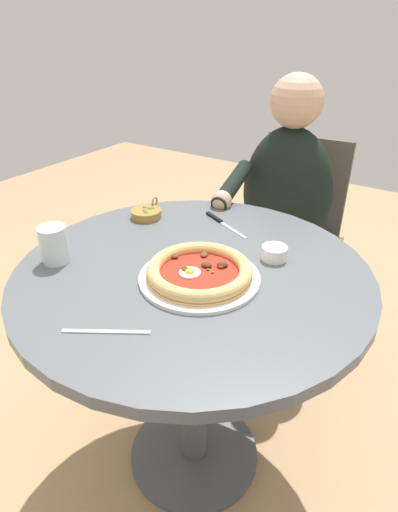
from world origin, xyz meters
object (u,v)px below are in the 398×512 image
pizza_on_plate (199,272)px  olive_pan (147,213)px  cafe_chair_diner (293,224)px  ramekin_capers (274,252)px  dining_table (193,313)px  steak_knife (220,221)px  water_glass (55,246)px  diner_person (281,241)px  fork_utensil (106,332)px

pizza_on_plate → olive_pan: size_ratio=2.44×
pizza_on_plate → cafe_chair_diner: cafe_chair_diner is taller
ramekin_capers → olive_pan: 0.45m
dining_table → steak_knife: steak_knife is taller
water_glass → steak_knife: bearing=62.1°
ramekin_capers → diner_person: diner_person is taller
dining_table → steak_knife: 0.32m
water_glass → fork_utensil: water_glass is taller
pizza_on_plate → olive_pan: olive_pan is taller
olive_pan → cafe_chair_diner: 0.75m
pizza_on_plate → diner_person: 0.78m
water_glass → pizza_on_plate: bearing=19.7°
olive_pan → diner_person: 0.63m
olive_pan → cafe_chair_diner: bearing=69.0°
ramekin_capers → pizza_on_plate: bearing=-120.1°
cafe_chair_diner → steak_knife: bearing=-94.1°
steak_knife → diner_person: (0.05, 0.42, -0.24)m
pizza_on_plate → olive_pan: (-0.34, 0.22, -0.01)m
pizza_on_plate → ramekin_capers: 0.22m
ramekin_capers → fork_utensil: (-0.16, -0.46, -0.02)m
ramekin_capers → cafe_chair_diner: cafe_chair_diner is taller
ramekin_capers → olive_pan: (-0.45, 0.02, -0.01)m
dining_table → diner_person: size_ratio=0.79×
cafe_chair_diner → olive_pan: bearing=-111.0°
dining_table → fork_utensil: (-0.01, -0.31, 0.15)m
pizza_on_plate → steak_knife: 0.34m
steak_knife → olive_pan: olive_pan is taller
dining_table → water_glass: 0.40m
steak_knife → cafe_chair_diner: size_ratio=0.22×
steak_knife → diner_person: bearing=83.8°
steak_knife → olive_pan: size_ratio=1.58×
olive_pan → diner_person: diner_person is taller
pizza_on_plate → diner_person: bearing=96.3°
olive_pan → cafe_chair_diner: (0.25, 0.66, -0.23)m
pizza_on_plate → steak_knife: size_ratio=1.54×
diner_person → steak_knife: bearing=-96.2°
pizza_on_plate → ramekin_capers: size_ratio=4.36×
ramekin_capers → cafe_chair_diner: (-0.20, 0.69, -0.24)m
diner_person → cafe_chair_diner: diner_person is taller
dining_table → ramekin_capers: ramekin_capers is taller
steak_knife → olive_pan: (-0.21, -0.10, 0.01)m
pizza_on_plate → olive_pan: bearing=147.7°
fork_utensil → ramekin_capers: bearing=70.8°
ramekin_capers → fork_utensil: ramekin_capers is taller
dining_table → cafe_chair_diner: cafe_chair_diner is taller
fork_utensil → cafe_chair_diner: cafe_chair_diner is taller
cafe_chair_diner → diner_person: bearing=-87.8°
steak_knife → fork_utensil: 0.59m
water_glass → olive_pan: 0.35m
dining_table → water_glass: water_glass is taller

